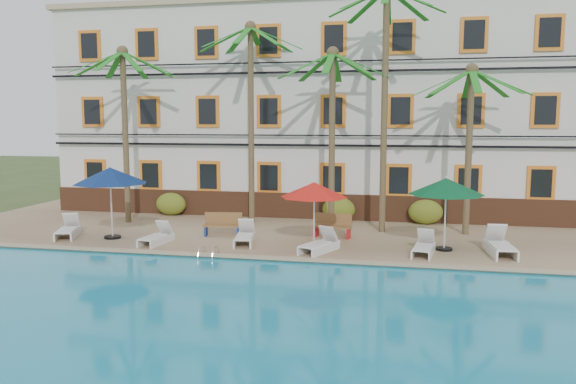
% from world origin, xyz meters
% --- Properties ---
extents(ground, '(100.00, 100.00, 0.00)m').
position_xyz_m(ground, '(0.00, 0.00, 0.00)').
color(ground, '#384C23').
rests_on(ground, ground).
extents(pool_deck, '(30.00, 12.00, 0.25)m').
position_xyz_m(pool_deck, '(0.00, 5.00, 0.12)').
color(pool_deck, tan).
rests_on(pool_deck, ground).
extents(swimming_pool, '(26.00, 12.00, 0.20)m').
position_xyz_m(swimming_pool, '(0.00, -7.00, 0.10)').
color(swimming_pool, '#178EB3').
rests_on(swimming_pool, ground).
extents(pool_coping, '(30.00, 0.35, 0.06)m').
position_xyz_m(pool_coping, '(0.00, -0.90, 0.28)').
color(pool_coping, tan).
rests_on(pool_coping, pool_deck).
extents(hotel_building, '(25.40, 6.44, 10.22)m').
position_xyz_m(hotel_building, '(0.00, 9.98, 5.37)').
color(hotel_building, silver).
rests_on(hotel_building, pool_deck).
extents(palm_a, '(4.58, 4.58, 7.82)m').
position_xyz_m(palm_a, '(-7.48, 4.46, 5.31)').
color(palm_a, brown).
rests_on(palm_a, pool_deck).
extents(palm_b, '(4.58, 4.58, 8.87)m').
position_xyz_m(palm_b, '(-1.98, 5.57, 5.91)').
color(palm_b, brown).
rests_on(palm_b, pool_deck).
extents(palm_c, '(4.58, 4.58, 7.55)m').
position_xyz_m(palm_c, '(1.76, 4.50, 5.15)').
color(palm_c, brown).
rests_on(palm_c, pool_deck).
extents(palm_d, '(4.58, 4.58, 9.97)m').
position_xyz_m(palm_d, '(3.87, 4.49, 6.52)').
color(palm_d, brown).
rests_on(palm_d, pool_deck).
extents(palm_e, '(4.58, 4.58, 6.79)m').
position_xyz_m(palm_e, '(7.21, 4.64, 4.71)').
color(palm_e, brown).
rests_on(palm_e, pool_deck).
extents(shrub_left, '(1.50, 0.90, 1.10)m').
position_xyz_m(shrub_left, '(-6.32, 6.60, 0.80)').
color(shrub_left, '#1A5819').
rests_on(shrub_left, pool_deck).
extents(shrub_mid, '(1.50, 0.90, 1.10)m').
position_xyz_m(shrub_mid, '(1.84, 6.60, 0.80)').
color(shrub_mid, '#1A5819').
rests_on(shrub_mid, pool_deck).
extents(shrub_right, '(1.50, 0.90, 1.10)m').
position_xyz_m(shrub_right, '(5.70, 6.60, 0.80)').
color(shrub_right, '#1A5819').
rests_on(shrub_right, pool_deck).
extents(umbrella_blue, '(2.86, 2.86, 2.86)m').
position_xyz_m(umbrella_blue, '(-6.40, 1.07, 2.69)').
color(umbrella_blue, black).
rests_on(umbrella_blue, pool_deck).
extents(umbrella_red, '(2.45, 2.45, 2.46)m').
position_xyz_m(umbrella_red, '(1.57, 1.05, 2.34)').
color(umbrella_red, black).
rests_on(umbrella_red, pool_deck).
extents(umbrella_green, '(2.65, 2.65, 2.65)m').
position_xyz_m(umbrella_green, '(6.16, 1.56, 2.51)').
color(umbrella_green, black).
rests_on(umbrella_green, pool_deck).
extents(lounger_a, '(1.28, 2.00, 0.89)m').
position_xyz_m(lounger_a, '(-8.25, 0.97, 0.54)').
color(lounger_a, white).
rests_on(lounger_a, pool_deck).
extents(lounger_b, '(0.82, 1.78, 0.81)m').
position_xyz_m(lounger_b, '(-4.29, 0.52, 0.51)').
color(lounger_b, white).
rests_on(lounger_b, pool_deck).
extents(lounger_c, '(0.95, 1.92, 0.87)m').
position_xyz_m(lounger_c, '(-1.07, 1.19, 0.53)').
color(lounger_c, white).
rests_on(lounger_c, pool_deck).
extents(lounger_d, '(1.33, 1.91, 0.85)m').
position_xyz_m(lounger_d, '(1.87, 0.42, 0.53)').
color(lounger_d, white).
rests_on(lounger_d, pool_deck).
extents(lounger_e, '(0.90, 1.84, 0.83)m').
position_xyz_m(lounger_e, '(5.43, 0.74, 0.52)').
color(lounger_e, white).
rests_on(lounger_e, pool_deck).
extents(lounger_f, '(0.89, 2.12, 0.98)m').
position_xyz_m(lounger_f, '(7.99, 1.27, 0.57)').
color(lounger_f, white).
rests_on(lounger_f, pool_deck).
extents(bench_left, '(1.55, 0.69, 0.93)m').
position_xyz_m(bench_left, '(-2.34, 2.38, 0.72)').
color(bench_left, olive).
rests_on(bench_left, pool_deck).
extents(bench_right, '(1.55, 0.67, 0.93)m').
position_xyz_m(bench_right, '(2.02, 3.00, 0.72)').
color(bench_right, olive).
rests_on(bench_right, pool_deck).
extents(pool_ladder, '(0.54, 0.74, 0.74)m').
position_xyz_m(pool_ladder, '(-1.72, -1.00, 0.25)').
color(pool_ladder, silver).
rests_on(pool_ladder, ground).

